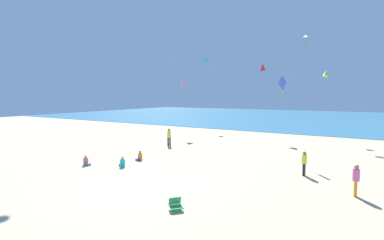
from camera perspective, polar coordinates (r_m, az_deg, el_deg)
The scene contains 15 objects.
ground_plane at distance 23.65m, azimuth 5.58°, elevation -6.97°, with size 120.00×120.00×0.00m, color #C6B58C.
ocean_water at distance 67.37m, azimuth 22.07°, elevation 0.53°, with size 120.00×60.00×0.05m, color teal.
beach_chair_far_right at distance 12.40m, azimuth -3.42°, elevation -17.12°, with size 0.78×0.78×0.53m.
person_0 at distance 19.87m, azimuth -14.30°, elevation -8.63°, with size 0.65×0.53×0.73m.
person_1 at distance 21.57m, azimuth -10.82°, elevation -7.49°, with size 0.35×0.58×0.72m.
person_2 at distance 18.40m, azimuth 22.34°, elevation -8.04°, with size 0.34×0.34×1.51m.
person_3 at distance 15.80m, azimuth 30.98°, elevation -10.36°, with size 0.33×0.33×1.58m.
person_4 at distance 26.94m, azimuth -4.80°, elevation -3.33°, with size 0.44×0.44×1.73m.
person_5 at distance 21.07m, azimuth -21.20°, elevation -8.05°, with size 0.58×0.35×0.72m.
kite_blue at distance 23.18m, azimuth 18.29°, elevation 7.29°, with size 0.82×0.84×2.02m.
kite_red at distance 34.31m, azimuth 14.51°, elevation 10.64°, with size 0.93×1.00×1.36m.
kite_lime at distance 35.12m, azimuth 26.08°, elevation 8.70°, with size 0.75×0.90×1.88m.
kite_teal at distance 43.35m, azimuth 2.91°, elevation 12.32°, with size 0.69×0.47×1.09m.
kite_pink at distance 33.97m, azimuth -1.90°, elevation 7.56°, with size 1.11×1.15×1.53m.
kite_green at distance 36.53m, azimuth 22.62°, elevation 15.79°, with size 0.81×0.88×1.35m.
Camera 1 is at (9.69, -11.01, 4.92)m, focal length 25.60 mm.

